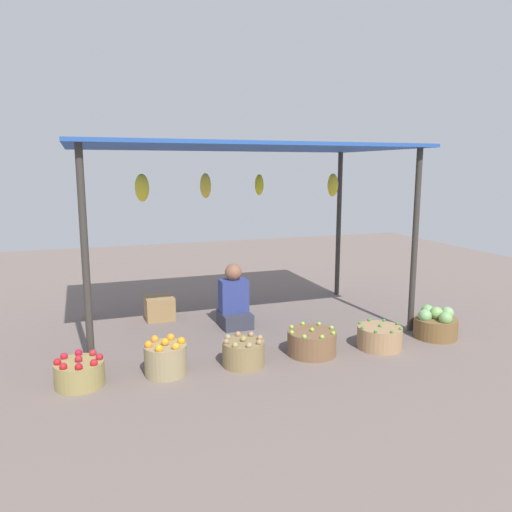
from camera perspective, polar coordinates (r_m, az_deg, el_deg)
ground_plane at (r=6.33m, az=-1.54°, el=-7.74°), size 14.00×14.00×0.00m
market_stall_structure at (r=6.02m, az=-1.72°, el=11.05°), size 3.96×2.13×2.20m
vendor_person at (r=6.17m, az=-2.53°, el=-5.31°), size 0.36×0.44×0.78m
basket_red_apples at (r=4.86m, az=-19.54°, el=-12.47°), size 0.44×0.44×0.28m
basket_oranges at (r=4.89m, az=-10.31°, el=-11.46°), size 0.40×0.40×0.36m
basket_potatoes at (r=5.03m, az=-1.45°, el=-10.98°), size 0.42×0.42×0.30m
basket_limes at (r=5.34m, az=6.40°, el=-9.80°), size 0.51×0.51×0.29m
basket_green_chilies at (r=5.65m, az=13.95°, el=-9.00°), size 0.48×0.48×0.27m
basket_cabbages at (r=6.16m, az=19.85°, el=-7.38°), size 0.49×0.49×0.36m
wooden_crate_near_vendor at (r=6.59m, az=-10.97°, el=-5.85°), size 0.36×0.35×0.30m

